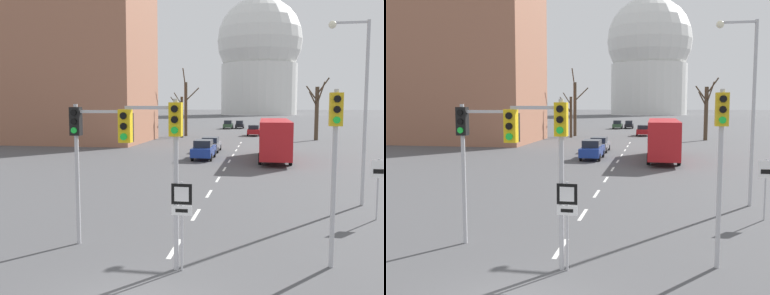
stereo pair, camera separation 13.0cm
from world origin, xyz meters
TOP-DOWN VIEW (x-y plane):
  - lane_stripe_0 at (0.00, 4.92)m, footprint 0.16×2.00m
  - lane_stripe_1 at (0.00, 9.42)m, footprint 0.16×2.00m
  - lane_stripe_2 at (0.00, 13.92)m, footprint 0.16×2.00m
  - lane_stripe_3 at (0.00, 18.42)m, footprint 0.16×2.00m
  - lane_stripe_4 at (0.00, 22.92)m, footprint 0.16×2.00m
  - lane_stripe_5 at (0.00, 27.42)m, footprint 0.16×2.00m
  - lane_stripe_6 at (0.00, 31.92)m, footprint 0.16×2.00m
  - lane_stripe_7 at (0.00, 36.42)m, footprint 0.16×2.00m
  - lane_stripe_8 at (0.00, 40.92)m, footprint 0.16×2.00m
  - lane_stripe_9 at (0.00, 45.42)m, footprint 0.16×2.00m
  - traffic_signal_centre_tall at (-0.10, 3.14)m, footprint 1.85×0.34m
  - traffic_signal_near_left at (-2.76, 4.88)m, footprint 2.17×0.34m
  - traffic_signal_near_right at (4.92, 4.09)m, footprint 0.36×0.34m
  - route_sign_post at (0.60, 3.08)m, footprint 0.60×0.08m
  - speed_limit_sign at (7.61, 9.87)m, footprint 0.60×0.08m
  - street_lamp_right at (7.27, 12.49)m, footprint 1.88×0.36m
  - sedan_near_left at (-2.51, 34.70)m, footprint 1.87×4.38m
  - sedan_near_right at (-4.26, 77.07)m, footprint 1.83×4.50m
  - sedan_mid_centre at (-2.36, 28.53)m, footprint 1.81×4.47m
  - sedan_far_left at (-2.05, 78.42)m, footprint 1.69×4.15m
  - sedan_far_right at (1.27, 58.20)m, footprint 1.93×4.10m
  - city_bus at (3.80, 29.07)m, footprint 2.66×10.80m
  - bare_tree_left_near at (-9.09, 52.67)m, footprint 1.54×1.90m
  - bare_tree_right_near at (9.84, 51.05)m, footprint 3.01×1.92m
  - bare_tree_left_far at (-8.99, 55.93)m, footprint 2.40×4.37m
  - capitol_dome at (0.00, 198.37)m, footprint 39.65×39.65m
  - apartment_block_left at (-21.14, 43.98)m, footprint 18.00×14.00m

SIDE VIEW (x-z plane):
  - lane_stripe_0 at x=0.00m, z-range 0.00..0.01m
  - lane_stripe_1 at x=0.00m, z-range 0.00..0.01m
  - lane_stripe_2 at x=0.00m, z-range 0.00..0.01m
  - lane_stripe_3 at x=0.00m, z-range 0.00..0.01m
  - lane_stripe_4 at x=0.00m, z-range 0.00..0.01m
  - lane_stripe_5 at x=0.00m, z-range 0.00..0.01m
  - lane_stripe_6 at x=0.00m, z-range 0.00..0.01m
  - lane_stripe_7 at x=0.00m, z-range 0.00..0.01m
  - lane_stripe_8 at x=0.00m, z-range 0.00..0.01m
  - lane_stripe_9 at x=0.00m, z-range 0.00..0.01m
  - sedan_near_left at x=-2.51m, z-range 0.01..1.52m
  - sedan_far_left at x=-2.05m, z-range -0.01..1.59m
  - sedan_far_right at x=1.27m, z-range 0.01..1.66m
  - sedan_near_right at x=-4.26m, z-range 0.00..1.67m
  - sedan_mid_centre at x=-2.36m, z-range 0.01..1.73m
  - speed_limit_sign at x=7.61m, z-range 0.46..3.04m
  - route_sign_post at x=0.60m, z-range 0.48..3.09m
  - city_bus at x=3.80m, z-range 0.31..3.79m
  - bare_tree_left_near at x=-9.09m, z-range -0.06..6.51m
  - traffic_signal_near_right at x=4.92m, z-range 1.03..6.28m
  - traffic_signal_near_left at x=-2.76m, z-range 1.25..6.08m
  - traffic_signal_centre_tall at x=-0.10m, z-range 1.28..6.25m
  - bare_tree_right_near at x=9.84m, z-range -0.17..8.25m
  - bare_tree_left_far at x=-8.99m, z-range -0.58..9.59m
  - street_lamp_right at x=7.27m, z-range 0.92..9.63m
  - apartment_block_left at x=-21.14m, z-range 0.00..22.29m
  - capitol_dome at x=0.00m, z-range -0.72..55.29m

